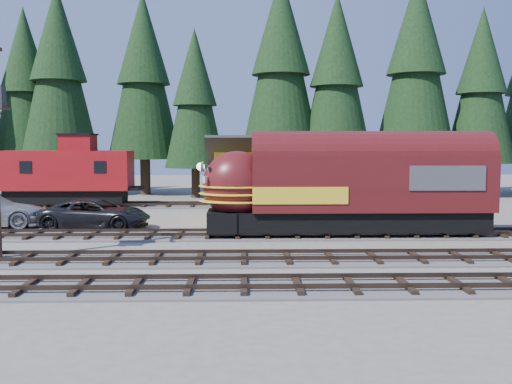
{
  "coord_description": "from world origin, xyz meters",
  "views": [
    {
      "loc": [
        -4.23,
        -25.2,
        4.88
      ],
      "look_at": [
        -3.54,
        4.0,
        2.32
      ],
      "focal_mm": 40.0,
      "sensor_mm": 36.0,
      "label": 1
    }
  ],
  "objects_px": {
    "depot": "(310,173)",
    "locomotive": "(340,190)",
    "caboose": "(67,173)",
    "pickup_truck_a": "(96,214)"
  },
  "relations": [
    {
      "from": "locomotive",
      "to": "caboose",
      "type": "height_order",
      "value": "caboose"
    },
    {
      "from": "depot",
      "to": "caboose",
      "type": "xyz_separation_m",
      "value": [
        -17.51,
        7.5,
        -0.43
      ]
    },
    {
      "from": "depot",
      "to": "locomotive",
      "type": "bearing_deg",
      "value": -82.92
    },
    {
      "from": "locomotive",
      "to": "pickup_truck_a",
      "type": "distance_m",
      "value": 13.68
    },
    {
      "from": "caboose",
      "to": "locomotive",
      "type": "bearing_deg",
      "value": -37.39
    },
    {
      "from": "locomotive",
      "to": "pickup_truck_a",
      "type": "relative_size",
      "value": 2.49
    },
    {
      "from": "locomotive",
      "to": "caboose",
      "type": "distance_m",
      "value": 23.05
    },
    {
      "from": "caboose",
      "to": "pickup_truck_a",
      "type": "height_order",
      "value": "caboose"
    },
    {
      "from": "depot",
      "to": "locomotive",
      "type": "relative_size",
      "value": 0.85
    },
    {
      "from": "pickup_truck_a",
      "to": "depot",
      "type": "bearing_deg",
      "value": -68.02
    }
  ]
}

